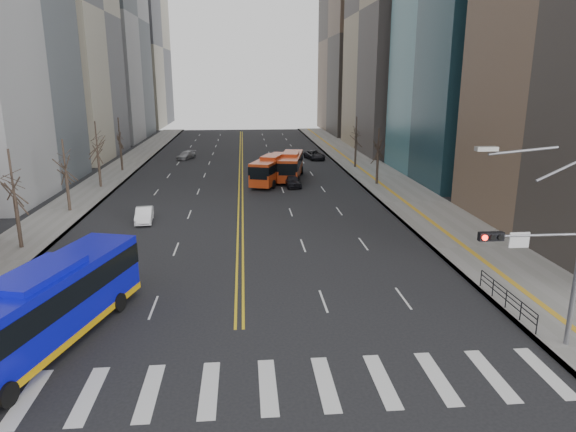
{
  "coord_description": "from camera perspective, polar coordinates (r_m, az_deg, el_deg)",
  "views": [
    {
      "loc": [
        0.41,
        -18.34,
        12.08
      ],
      "look_at": [
        2.89,
        10.18,
        4.42
      ],
      "focal_mm": 32.0,
      "sensor_mm": 36.0,
      "label": 1
    }
  ],
  "objects": [
    {
      "name": "signal_mast",
      "position": [
        25.38,
        27.1,
        -3.26
      ],
      "size": [
        5.37,
        0.37,
        9.39
      ],
      "color": "gray",
      "rests_on": "ground"
    },
    {
      "name": "red_bus_near",
      "position": [
        64.24,
        0.32,
        5.8
      ],
      "size": [
        4.17,
        10.54,
        3.29
      ],
      "color": "#C53C15",
      "rests_on": "ground"
    },
    {
      "name": "centerline",
      "position": [
        74.33,
        -5.25,
        5.57
      ],
      "size": [
        0.55,
        100.0,
        0.01
      ],
      "color": "gold",
      "rests_on": "ground"
    },
    {
      "name": "ground",
      "position": [
        21.97,
        -5.5,
        -18.46
      ],
      "size": [
        220.0,
        220.0,
        0.0
      ],
      "primitive_type": "plane",
      "color": "black"
    },
    {
      "name": "sidewalk_left",
      "position": [
        66.65,
        -19.62,
        3.73
      ],
      "size": [
        5.0,
        130.0,
        0.15
      ],
      "primitive_type": "cube",
      "color": "slate",
      "rests_on": "ground"
    },
    {
      "name": "sidewalk_right",
      "position": [
        66.7,
        9.99,
        4.38
      ],
      "size": [
        7.0,
        130.0,
        0.15
      ],
      "primitive_type": "cube",
      "color": "slate",
      "rests_on": "ground"
    },
    {
      "name": "street_trees",
      "position": [
        53.92,
        -13.11,
        6.91
      ],
      "size": [
        35.2,
        47.2,
        7.6
      ],
      "color": "#2F251D",
      "rests_on": "ground"
    },
    {
      "name": "car_white",
      "position": [
        46.33,
        -15.69,
        0.12
      ],
      "size": [
        1.75,
        4.04,
        1.29
      ],
      "primitive_type": "imported",
      "rotation": [
        0.0,
        0.0,
        0.1
      ],
      "color": "white",
      "rests_on": "ground"
    },
    {
      "name": "red_bus_far",
      "position": [
        61.65,
        -1.81,
        5.42
      ],
      "size": [
        5.8,
        10.57,
        3.31
      ],
      "color": "#C53C15",
      "rests_on": "ground"
    },
    {
      "name": "office_towers",
      "position": [
        87.65,
        -5.54,
        22.68
      ],
      "size": [
        83.0,
        134.0,
        58.0
      ],
      "color": "gray",
      "rests_on": "ground"
    },
    {
      "name": "crosswalk",
      "position": [
        21.96,
        -5.5,
        -18.45
      ],
      "size": [
        26.7,
        4.0,
        0.01
      ],
      "color": "silver",
      "rests_on": "ground"
    },
    {
      "name": "blue_bus",
      "position": [
        26.22,
        -25.67,
        -9.18
      ],
      "size": [
        6.34,
        13.55,
        3.84
      ],
      "color": "#0C0EB8",
      "rests_on": "ground"
    },
    {
      "name": "car_silver",
      "position": [
        81.92,
        -11.26,
        6.64
      ],
      "size": [
        3.14,
        4.48,
        1.2
      ],
      "primitive_type": "imported",
      "rotation": [
        0.0,
        0.0,
        -0.39
      ],
      "color": "#9F9FA4",
      "rests_on": "ground"
    },
    {
      "name": "car_dark_mid",
      "position": [
        59.48,
        0.44,
        3.96
      ],
      "size": [
        2.08,
        4.3,
        1.41
      ],
      "primitive_type": "imported",
      "rotation": [
        0.0,
        0.0,
        0.1
      ],
      "color": "black",
      "rests_on": "ground"
    },
    {
      "name": "car_dark_far",
      "position": [
        80.23,
        2.96,
        6.79
      ],
      "size": [
        3.23,
        5.24,
        1.35
      ],
      "primitive_type": "imported",
      "rotation": [
        0.0,
        0.0,
        0.21
      ],
      "color": "black",
      "rests_on": "ground"
    },
    {
      "name": "pedestrian_railing",
      "position": [
        30.2,
        23.1,
        -8.18
      ],
      "size": [
        0.06,
        6.06,
        1.02
      ],
      "color": "black",
      "rests_on": "sidewalk_right"
    }
  ]
}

